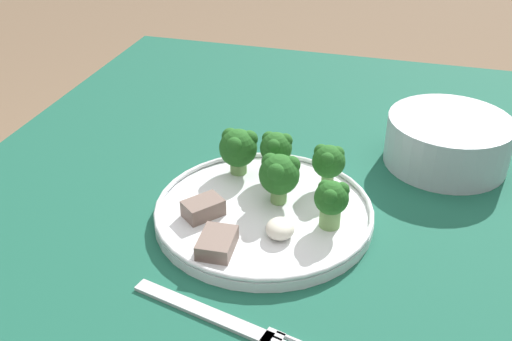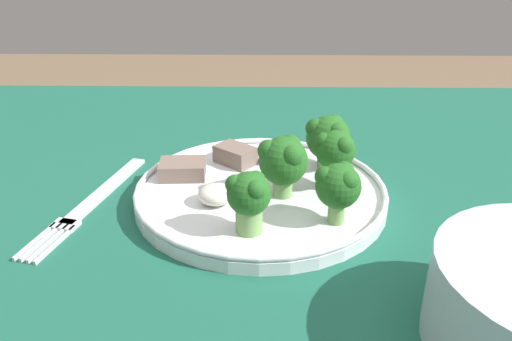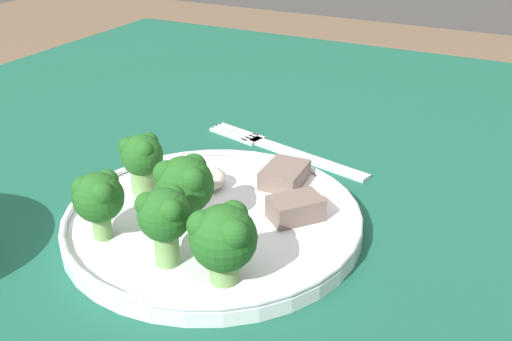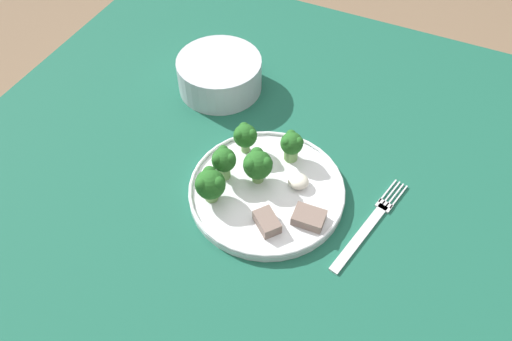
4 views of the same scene
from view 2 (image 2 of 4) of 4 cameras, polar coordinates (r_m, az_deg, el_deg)
The scene contains 11 objects.
table at distance 0.51m, azimuth -4.54°, elevation -16.59°, with size 1.21×0.97×0.73m.
dinner_plate at distance 0.51m, azimuth 0.53°, elevation -2.46°, with size 0.25×0.25×0.02m.
fork at distance 0.53m, azimuth -18.18°, elevation -3.36°, with size 0.07×0.21×0.00m.
broccoli_floret_near_rim_left at distance 0.50m, azimuth 9.04°, elevation 2.18°, with size 0.04×0.04×0.06m.
broccoli_floret_center_left at distance 0.54m, azimuth 8.26°, elevation 3.79°, with size 0.05×0.05×0.06m.
broccoli_floret_back_left at distance 0.42m, azimuth -0.82°, elevation -2.94°, with size 0.04×0.04×0.06m.
broccoli_floret_front_left at distance 0.48m, azimuth 3.14°, elevation 1.18°, with size 0.05×0.05×0.06m.
broccoli_floret_center_back at distance 0.44m, azimuth 9.38°, elevation -1.72°, with size 0.04×0.04×0.06m.
meat_slice_front_slice at distance 0.54m, azimuth -8.40°, elevation 0.17°, with size 0.05×0.04×0.02m.
meat_slice_middle_slice at distance 0.56m, azimuth -2.36°, elevation 1.80°, with size 0.05×0.05×0.02m.
sauce_dollop at distance 0.48m, azimuth -4.80°, elevation -2.74°, with size 0.04×0.03×0.02m.
Camera 2 is at (-0.05, 0.38, 0.98)m, focal length 35.00 mm.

